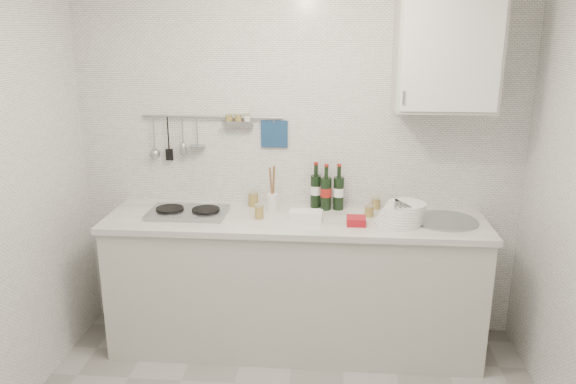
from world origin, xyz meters
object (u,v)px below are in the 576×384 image
object	(u,v)px
utensil_crock	(272,200)
wall_cabinet	(446,53)
wine_bottles	(327,186)
plate_stack_hob	(201,211)
plate_stack_sink	(402,214)

from	to	relation	value
utensil_crock	wall_cabinet	bearing A→B (deg)	-1.37
wine_bottles	plate_stack_hob	bearing A→B (deg)	-169.12
plate_stack_hob	wine_bottles	bearing A→B (deg)	10.88
wall_cabinet	utensil_crock	distance (m)	1.43
wall_cabinet	plate_stack_hob	distance (m)	1.84
wine_bottles	utensil_crock	size ratio (longest dim) A/B	1.01
wall_cabinet	plate_stack_hob	world-z (taller)	wall_cabinet
wine_bottles	utensil_crock	bearing A→B (deg)	-170.47
plate_stack_hob	utensil_crock	world-z (taller)	utensil_crock
plate_stack_sink	wall_cabinet	bearing A→B (deg)	37.12
plate_stack_hob	utensil_crock	xyz separation A→B (m)	(0.47, 0.10, 0.06)
wine_bottles	plate_stack_sink	bearing A→B (deg)	-28.44
wine_bottles	wall_cabinet	bearing A→B (deg)	-6.97
plate_stack_sink	utensil_crock	size ratio (longest dim) A/B	1.03
wine_bottles	utensil_crock	world-z (taller)	wine_bottles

